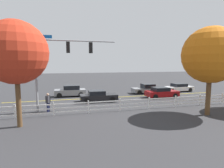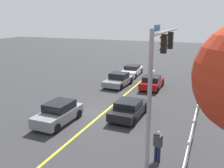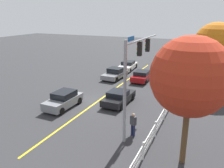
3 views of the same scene
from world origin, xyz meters
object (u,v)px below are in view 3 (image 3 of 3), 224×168
at_px(tree_0, 218,47).
at_px(tree_1, 191,77).
at_px(car_1, 142,76).
at_px(car_2, 119,97).
at_px(car_0, 63,100).
at_px(car_3, 115,74).
at_px(pedestrian, 133,124).
at_px(car_4, 128,66).
at_px(tree_2, 216,45).

relative_size(tree_0, tree_1, 0.90).
relative_size(car_1, car_2, 0.96).
distance_m(car_1, tree_0, 10.48).
bearing_deg(car_0, car_3, 179.44).
bearing_deg(pedestrian, car_2, -118.92).
xyz_separation_m(car_0, car_1, (-11.08, 3.92, -0.06)).
height_order(car_4, tree_1, tree_1).
relative_size(car_4, tree_0, 0.75).
bearing_deg(tree_0, car_2, -29.95).
height_order(car_4, pedestrian, pedestrian).
bearing_deg(car_4, car_1, 33.63).
distance_m(car_2, car_4, 13.78).
distance_m(car_3, car_4, 5.32).
xyz_separation_m(car_3, tree_1, (14.67, 10.54, 4.40)).
distance_m(car_4, pedestrian, 19.73).
height_order(pedestrian, tree_0, tree_0).
height_order(car_0, car_1, car_0).
bearing_deg(pedestrian, tree_2, -169.91).
relative_size(car_0, tree_0, 0.62).
bearing_deg(car_0, pedestrian, 74.21).
relative_size(car_0, car_1, 0.99).
relative_size(car_1, tree_1, 0.56).
bearing_deg(car_2, tree_2, -42.74).
xyz_separation_m(car_2, car_4, (-13.20, -3.97, -0.01)).
relative_size(car_4, pedestrian, 2.85).
xyz_separation_m(car_2, tree_2, (-7.87, 7.74, 4.37)).
bearing_deg(car_1, car_2, -178.81).
xyz_separation_m(tree_0, tree_1, (20.58, -1.18, 0.97)).
relative_size(car_2, tree_1, 0.59).
bearing_deg(car_2, pedestrian, -146.35).
xyz_separation_m(car_1, car_4, (-5.00, -3.74, -0.04)).
xyz_separation_m(tree_0, tree_2, (5.92, -0.20, 0.93)).
distance_m(car_4, tree_1, 23.12).
xyz_separation_m(car_3, tree_2, (0.01, 11.52, 4.35)).
xyz_separation_m(car_0, pedestrian, (2.28, 7.37, 0.21)).
height_order(car_4, tree_2, tree_2).
distance_m(tree_0, tree_2, 5.99).
bearing_deg(pedestrian, tree_1, 94.69).
distance_m(car_3, pedestrian, 14.81).
bearing_deg(pedestrian, tree_0, -164.78).
xyz_separation_m(car_2, tree_1, (6.79, 6.76, 4.41)).
height_order(tree_0, tree_1, tree_1).
bearing_deg(car_3, car_2, 28.69).
height_order(car_1, tree_0, tree_0).
distance_m(car_1, car_3, 3.56).
bearing_deg(car_4, car_3, -1.07).
xyz_separation_m(car_1, car_2, (8.19, 0.23, -0.03)).
xyz_separation_m(car_0, tree_1, (3.90, 10.92, 4.32)).
distance_m(car_0, car_2, 5.06).
bearing_deg(car_4, tree_0, 89.70).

